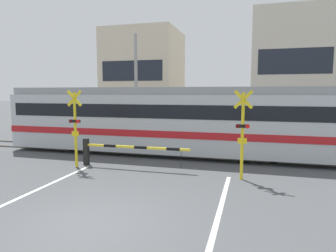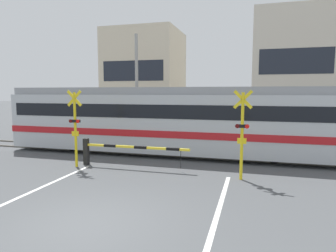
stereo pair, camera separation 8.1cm
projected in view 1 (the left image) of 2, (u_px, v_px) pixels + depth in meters
name	position (u px, v px, depth m)	size (l,w,h in m)	color
ground_plane	(88.00, 225.00, 7.14)	(160.00, 160.00, 0.00)	#4C4F51
rail_track_near	(172.00, 156.00, 14.64)	(50.00, 0.10, 0.08)	#5B564C
rail_track_far	(179.00, 150.00, 16.01)	(50.00, 0.10, 0.08)	#5B564C
road_stripe_left	(4.00, 205.00, 8.41)	(0.14, 9.00, 0.01)	white
road_stripe_right	(214.00, 231.00, 6.83)	(0.14, 9.00, 0.01)	white
commuter_train	(168.00, 119.00, 15.24)	(16.62, 3.04, 3.38)	#B7BCC1
crossing_barrier_near	(114.00, 149.00, 12.64)	(4.70, 0.20, 1.15)	black
crossing_barrier_far	(218.00, 134.00, 17.21)	(4.70, 0.20, 1.15)	black
crossing_signal_left	(75.00, 125.00, 12.48)	(0.68, 0.15, 3.23)	yellow
crossing_signal_right	(243.00, 131.00, 10.66)	(0.68, 0.15, 3.23)	yellow
building_left_of_street	(144.00, 77.00, 30.83)	(7.06, 6.78, 9.28)	beige
building_right_of_street	(289.00, 71.00, 27.05)	(6.63, 6.78, 10.17)	beige
utility_pole_streetside	(136.00, 86.00, 20.89)	(0.22, 0.22, 7.13)	gray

